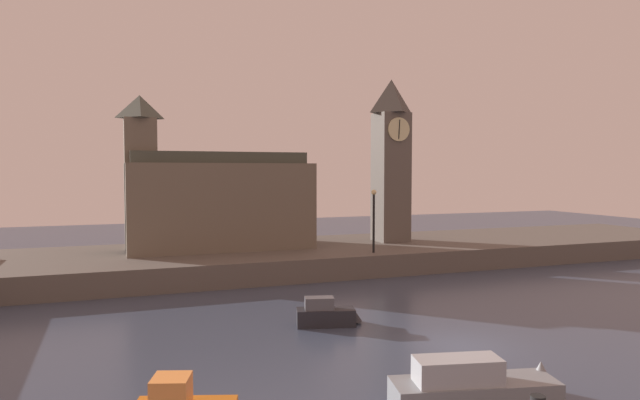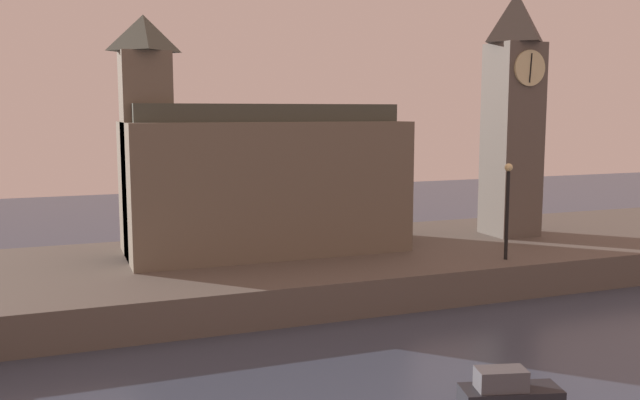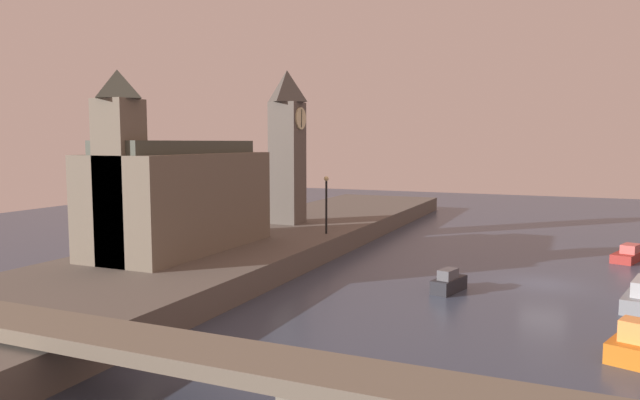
{
  "view_description": "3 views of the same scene",
  "coord_description": "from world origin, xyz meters",
  "px_view_note": "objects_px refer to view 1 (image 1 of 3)",
  "views": [
    {
      "loc": [
        -12.96,
        -18.63,
        7.04
      ],
      "look_at": [
        -0.27,
        15.47,
        5.14
      ],
      "focal_mm": 31.36,
      "sensor_mm": 36.0,
      "label": 1
    },
    {
      "loc": [
        -14.98,
        -9.67,
        8.04
      ],
      "look_at": [
        -4.84,
        16.54,
        4.42
      ],
      "focal_mm": 38.67,
      "sensor_mm": 36.0,
      "label": 2
    },
    {
      "loc": [
        -36.07,
        -1.43,
        8.29
      ],
      "look_at": [
        0.03,
        14.35,
        4.38
      ],
      "focal_mm": 32.89,
      "sensor_mm": 36.0,
      "label": 3
    }
  ],
  "objects_px": {
    "clock_tower": "(391,158)",
    "boat_cruiser_grey": "(486,386)",
    "parliament_hall": "(212,200)",
    "boat_barge_dark": "(329,314)",
    "streetlamp": "(374,214)"
  },
  "relations": [
    {
      "from": "parliament_hall",
      "to": "boat_barge_dark",
      "type": "distance_m",
      "value": 17.38
    },
    {
      "from": "parliament_hall",
      "to": "boat_cruiser_grey",
      "type": "distance_m",
      "value": 26.89
    },
    {
      "from": "boat_barge_dark",
      "to": "parliament_hall",
      "type": "bearing_deg",
      "value": 98.5
    },
    {
      "from": "clock_tower",
      "to": "boat_barge_dark",
      "type": "distance_m",
      "value": 20.92
    },
    {
      "from": "parliament_hall",
      "to": "streetlamp",
      "type": "relative_size",
      "value": 3.01
    },
    {
      "from": "parliament_hall",
      "to": "boat_cruiser_grey",
      "type": "bearing_deg",
      "value": -81.72
    },
    {
      "from": "boat_cruiser_grey",
      "to": "streetlamp",
      "type": "bearing_deg",
      "value": 73.39
    },
    {
      "from": "clock_tower",
      "to": "boat_cruiser_grey",
      "type": "height_order",
      "value": "clock_tower"
    },
    {
      "from": "streetlamp",
      "to": "boat_cruiser_grey",
      "type": "relative_size",
      "value": 0.73
    },
    {
      "from": "boat_barge_dark",
      "to": "streetlamp",
      "type": "bearing_deg",
      "value": 55.2
    },
    {
      "from": "clock_tower",
      "to": "parliament_hall",
      "type": "relative_size",
      "value": 0.98
    },
    {
      "from": "streetlamp",
      "to": "boat_barge_dark",
      "type": "xyz_separation_m",
      "value": [
        -7.37,
        -10.61,
        -3.64
      ]
    },
    {
      "from": "clock_tower",
      "to": "parliament_hall",
      "type": "bearing_deg",
      "value": 176.82
    },
    {
      "from": "parliament_hall",
      "to": "streetlamp",
      "type": "height_order",
      "value": "parliament_hall"
    },
    {
      "from": "parliament_hall",
      "to": "boat_cruiser_grey",
      "type": "xyz_separation_m",
      "value": [
        3.82,
        -26.25,
        -4.43
      ]
    }
  ]
}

